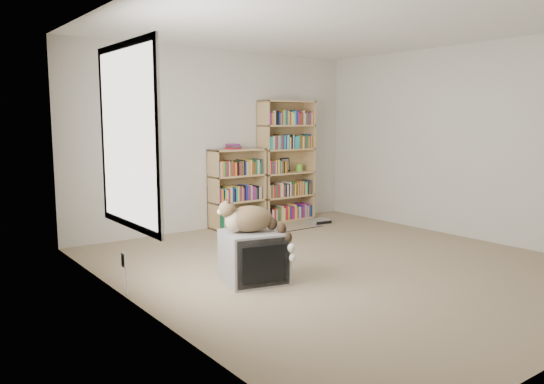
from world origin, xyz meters
TOP-DOWN VIEW (x-y plane):
  - floor at (0.00, 0.00)m, footprint 4.50×5.00m
  - wall_back at (0.00, 2.50)m, footprint 4.50×0.02m
  - wall_left at (-2.25, 0.00)m, footprint 0.02×5.00m
  - wall_right at (2.25, 0.00)m, footprint 0.02×5.00m
  - ceiling at (0.00, 0.00)m, footprint 4.50×5.00m
  - window at (-2.24, 0.20)m, footprint 0.02×1.22m
  - crt_tv at (-1.09, 0.07)m, footprint 0.66×0.62m
  - cat at (-1.10, 0.03)m, footprint 0.63×0.64m
  - bookcase_tall at (1.09, 2.36)m, footprint 0.91×0.30m
  - bookcase_short at (0.19, 2.36)m, footprint 0.82×0.30m
  - book_stack at (0.14, 2.34)m, footprint 0.18×0.23m
  - green_mug at (1.33, 2.34)m, footprint 0.10×0.10m
  - framed_print at (1.14, 2.44)m, footprint 0.16×0.05m
  - dvd_player at (1.27, 1.80)m, footprint 0.34×0.26m
  - wall_outlet at (-2.24, 0.41)m, footprint 0.01×0.08m
  - floor_cables at (0.29, 1.42)m, footprint 1.20×0.70m

SIDE VIEW (x-z plane):
  - floor at x=0.00m, z-range -0.01..0.01m
  - floor_cables at x=0.29m, z-range 0.00..0.01m
  - dvd_player at x=1.27m, z-range 0.00..0.07m
  - crt_tv at x=-1.09m, z-range 0.00..0.49m
  - wall_outlet at x=-2.24m, z-range 0.26..0.39m
  - bookcase_short at x=0.19m, z-range -0.05..1.08m
  - cat at x=-1.10m, z-range 0.31..0.85m
  - green_mug at x=1.33m, z-range 0.74..0.85m
  - framed_print at x=1.14m, z-range 0.74..0.95m
  - bookcase_tall at x=1.09m, z-range -0.05..1.77m
  - book_stack at x=0.14m, z-range 1.12..1.20m
  - wall_back at x=0.00m, z-range 0.00..2.50m
  - wall_left at x=-2.25m, z-range 0.00..2.50m
  - wall_right at x=2.25m, z-range 0.00..2.50m
  - window at x=-2.24m, z-range 0.64..2.16m
  - ceiling at x=0.00m, z-range 2.49..2.51m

